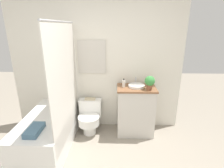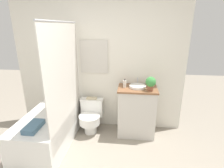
% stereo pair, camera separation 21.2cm
% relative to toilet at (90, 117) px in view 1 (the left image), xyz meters
% --- Properties ---
extents(wall_back, '(3.14, 0.07, 2.50)m').
position_rel_toilet_xyz_m(wall_back, '(0.12, 0.28, 0.94)').
color(wall_back, silver).
rests_on(wall_back, ground_plane).
extents(shower_area, '(0.70, 1.41, 1.98)m').
position_rel_toilet_xyz_m(shower_area, '(-0.59, -0.45, 0.01)').
color(shower_area, white).
rests_on(shower_area, ground_plane).
extents(toilet, '(0.43, 0.51, 0.60)m').
position_rel_toilet_xyz_m(toilet, '(0.00, 0.00, 0.00)').
color(toilet, white).
rests_on(toilet, ground_plane).
extents(vanity, '(0.67, 0.47, 0.90)m').
position_rel_toilet_xyz_m(vanity, '(0.84, 0.01, 0.14)').
color(vanity, beige).
rests_on(vanity, ground_plane).
extents(sink, '(0.29, 0.32, 0.13)m').
position_rel_toilet_xyz_m(sink, '(0.84, 0.03, 0.61)').
color(sink, white).
rests_on(sink, vanity).
extents(soap_bottle, '(0.05, 0.05, 0.15)m').
position_rel_toilet_xyz_m(soap_bottle, '(0.62, 0.02, 0.65)').
color(soap_bottle, silver).
rests_on(soap_bottle, vanity).
extents(potted_plant, '(0.17, 0.17, 0.23)m').
position_rel_toilet_xyz_m(potted_plant, '(1.05, -0.09, 0.72)').
color(potted_plant, brown).
rests_on(potted_plant, vanity).
extents(book_on_tank, '(0.19, 0.10, 0.02)m').
position_rel_toilet_xyz_m(book_on_tank, '(0.00, 0.13, 0.31)').
color(book_on_tank, beige).
rests_on(book_on_tank, toilet).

